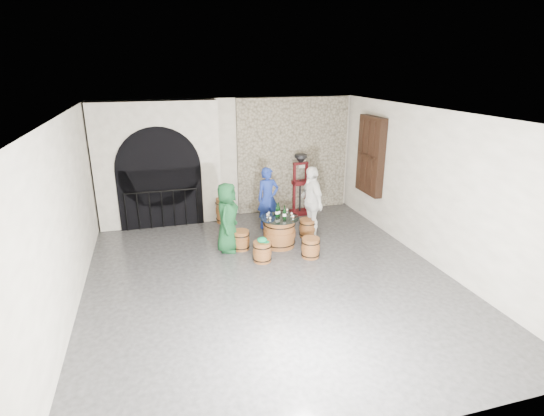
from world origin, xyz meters
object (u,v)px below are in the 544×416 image
object	(u,v)px
barrel_stool_far	(271,224)
side_barrel	(225,210)
barrel_stool_near_left	(262,252)
wine_bottle_center	(284,214)
barrel_stool_left	(241,240)
barrel_stool_near_right	(311,248)
corking_press	(300,180)
person_white	(311,202)
wine_bottle_left	(277,211)
barrel_table	(279,232)
person_green	(227,217)
barrel_stool_right	(308,228)
wine_bottle_right	(278,211)
person_blue	(268,198)

from	to	relation	value
barrel_stool_far	side_barrel	xyz separation A→B (m)	(-0.98, 1.01, 0.11)
barrel_stool_near_left	wine_bottle_center	bearing A→B (deg)	39.92
barrel_stool_left	barrel_stool_near_right	bearing A→B (deg)	-31.22
corking_press	wine_bottle_center	bearing A→B (deg)	-123.91
corking_press	barrel_stool_far	bearing A→B (deg)	-142.61
person_white	side_barrel	bearing A→B (deg)	-133.65
barrel_stool_near_right	wine_bottle_left	world-z (taller)	wine_bottle_left
corking_press	person_white	bearing A→B (deg)	-105.99
barrel_table	person_green	size ratio (longest dim) A/B	0.57
barrel_stool_far	wine_bottle_center	bearing A→B (deg)	-88.23
wine_bottle_center	corking_press	size ratio (longest dim) A/B	0.19
barrel_table	person_white	bearing A→B (deg)	23.62
barrel_stool_right	wine_bottle_left	world-z (taller)	wine_bottle_left
barrel_stool_far	person_green	world-z (taller)	person_green
barrel_stool_near_left	corking_press	distance (m)	3.32
barrel_table	barrel_stool_left	world-z (taller)	barrel_table
barrel_stool_left	barrel_stool_near_left	xyz separation A→B (m)	(0.31, -0.75, 0.00)
barrel_stool_far	person_white	bearing A→B (deg)	-29.83
wine_bottle_center	barrel_stool_near_left	bearing A→B (deg)	-140.08
barrel_stool_right	barrel_stool_near_right	world-z (taller)	same
barrel_table	wine_bottle_left	distance (m)	0.49
barrel_stool_left	wine_bottle_left	xyz separation A→B (m)	(0.86, 0.00, 0.61)
wine_bottle_left	barrel_stool_right	bearing A→B (deg)	18.46
barrel_stool_near_left	barrel_stool_left	bearing A→B (deg)	112.30
person_white	side_barrel	size ratio (longest dim) A/B	2.60
person_green	barrel_stool_near_right	bearing A→B (deg)	-93.00
barrel_stool_far	person_green	bearing A→B (deg)	-146.64
barrel_stool_left	person_white	world-z (taller)	person_white
person_white	wine_bottle_right	distance (m)	0.96
wine_bottle_left	barrel_stool_far	bearing A→B (deg)	84.01
barrel_stool_near_left	wine_bottle_center	distance (m)	1.07
barrel_stool_far	barrel_table	bearing A→B (deg)	-92.95
barrel_stool_near_right	corking_press	distance (m)	2.96
barrel_stool_left	side_barrel	distance (m)	1.85
barrel_stool_far	person_green	xyz separation A→B (m)	(-1.24, -0.81, 0.57)
barrel_stool_right	wine_bottle_left	size ratio (longest dim) A/B	1.38
wine_bottle_left	side_barrel	bearing A→B (deg)	115.89
barrel_table	barrel_stool_right	size ratio (longest dim) A/B	2.02
barrel_stool_left	barrel_stool_near_right	xyz separation A→B (m)	(1.38, -0.84, 0.00)
barrel_table	wine_bottle_center	xyz separation A→B (m)	(0.08, -0.12, 0.48)
person_white	wine_bottle_left	bearing A→B (deg)	-75.51
barrel_stool_left	person_blue	distance (m)	1.61
barrel_stool_left	person_blue	world-z (taller)	person_blue
barrel_stool_far	barrel_stool_near_right	bearing A→B (deg)	-75.51
side_barrel	corking_press	bearing A→B (deg)	2.13
barrel_stool_far	wine_bottle_right	bearing A→B (deg)	-92.86
person_green	barrel_stool_far	bearing A→B (deg)	-32.39
barrel_stool_right	corking_press	xyz separation A→B (m)	(0.38, 1.63, 0.77)
wine_bottle_center	person_blue	bearing A→B (deg)	90.67
barrel_stool_right	wine_bottle_left	xyz separation A→B (m)	(-0.87, -0.29, 0.61)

